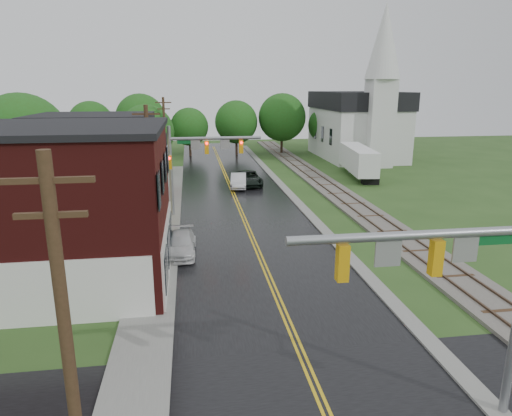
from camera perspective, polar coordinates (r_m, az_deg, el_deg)
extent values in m
cube|color=black|center=(40.67, -2.31, 0.50)|extent=(10.00, 90.00, 0.02)
cube|color=gray|center=(46.30, 3.71, 2.27)|extent=(0.80, 70.00, 0.12)
cube|color=gray|center=(35.72, -11.40, -1.85)|extent=(2.40, 50.00, 0.12)
cube|color=#4D1210|center=(26.35, -26.74, -0.18)|extent=(14.00, 10.00, 8.00)
cube|color=silver|center=(25.72, -10.98, -4.99)|extent=(0.10, 9.50, 3.00)
cube|color=black|center=(25.70, -27.83, 8.78)|extent=(14.30, 10.30, 0.30)
cube|color=tan|center=(36.53, -19.12, 3.16)|extent=(8.00, 7.00, 6.40)
cube|color=#3F0F0C|center=(45.28, -15.74, 4.29)|extent=(7.00, 6.00, 4.40)
cube|color=silver|center=(68.85, 12.38, 9.09)|extent=(10.00, 16.00, 7.00)
cube|color=black|center=(68.55, 12.60, 13.00)|extent=(10.40, 16.40, 2.40)
cube|color=silver|center=(61.27, 15.10, 10.12)|extent=(3.20, 3.20, 11.00)
cone|color=silver|center=(61.33, 15.77, 19.45)|extent=(4.40, 4.40, 9.00)
cube|color=#59544C|center=(47.43, 9.16, 2.54)|extent=(3.20, 80.00, 0.20)
cube|color=#4C3828|center=(47.19, 8.33, 2.69)|extent=(0.10, 80.00, 0.12)
cube|color=#4C3828|center=(47.62, 10.00, 2.73)|extent=(0.10, 80.00, 0.12)
cylinder|color=gray|center=(13.30, 19.16, -3.23)|extent=(7.20, 0.26, 0.26)
cube|color=orange|center=(13.86, 21.58, -5.79)|extent=(0.32, 0.30, 1.05)
cube|color=orange|center=(12.76, 10.75, -6.75)|extent=(0.32, 0.30, 1.05)
cube|color=gray|center=(14.24, 24.69, -4.73)|extent=(0.75, 0.06, 0.75)
cube|color=gray|center=(13.15, 16.17, -5.49)|extent=(0.75, 0.06, 0.75)
cube|color=#0C5926|center=(14.56, 27.18, -3.56)|extent=(1.40, 0.04, 0.30)
cylinder|color=gray|center=(36.80, -10.60, 4.45)|extent=(0.28, 0.28, 7.20)
cylinder|color=gray|center=(36.45, -5.07, 8.68)|extent=(7.20, 0.26, 0.26)
cube|color=orange|center=(36.50, -6.18, 7.56)|extent=(0.32, 0.30, 1.05)
cube|color=orange|center=(36.70, -1.88, 7.67)|extent=(0.32, 0.30, 1.05)
cube|color=gray|center=(36.45, -7.56, 7.82)|extent=(0.75, 0.06, 0.75)
cube|color=gray|center=(36.55, -3.92, 7.93)|extent=(0.75, 0.06, 0.75)
cube|color=#0C5926|center=(36.42, -8.72, 8.17)|extent=(1.40, 0.04, 0.30)
sphere|color=#FF0C0C|center=(36.28, -6.19, 8.04)|extent=(0.20, 0.20, 0.20)
cylinder|color=#382616|center=(11.14, -22.41, -16.86)|extent=(0.28, 0.28, 9.00)
cube|color=#382616|center=(9.75, -24.67, 3.16)|extent=(1.80, 0.12, 0.12)
cube|color=#382616|center=(9.90, -24.24, -0.80)|extent=(1.40, 0.12, 0.12)
cylinder|color=#382616|center=(31.81, -13.16, 4.33)|extent=(0.28, 0.28, 9.00)
cube|color=#382616|center=(31.35, -13.58, 11.35)|extent=(1.80, 0.12, 0.12)
cube|color=#382616|center=(31.40, -13.50, 10.08)|extent=(1.40, 0.12, 0.12)
cylinder|color=#382616|center=(53.55, -11.30, 8.63)|extent=(0.28, 0.28, 9.00)
cube|color=#382616|center=(53.28, -11.52, 12.80)|extent=(1.80, 0.12, 0.12)
cube|color=#382616|center=(53.30, -11.48, 12.05)|extent=(1.40, 0.12, 0.12)
cylinder|color=black|center=(44.30, -26.48, 2.40)|extent=(0.36, 0.36, 3.42)
sphere|color=#224F16|center=(43.69, -27.12, 7.75)|extent=(7.60, 7.60, 7.60)
sphere|color=#224F16|center=(43.20, -26.43, 6.87)|extent=(5.32, 5.32, 5.32)
cylinder|color=black|center=(50.95, -19.46, 4.16)|extent=(0.36, 0.36, 2.70)
sphere|color=#224F16|center=(50.48, -19.78, 7.84)|extent=(6.00, 6.00, 6.00)
sphere|color=#224F16|center=(50.03, -19.14, 7.23)|extent=(4.20, 4.20, 4.20)
cylinder|color=black|center=(56.08, -13.30, 5.64)|extent=(0.36, 0.36, 2.88)
sphere|color=#224F16|center=(55.64, -13.52, 9.21)|extent=(6.40, 6.40, 6.40)
sphere|color=#224F16|center=(55.25, -12.89, 8.63)|extent=(4.48, 4.48, 4.48)
imported|color=black|center=(48.25, -0.96, 3.73)|extent=(2.68, 5.46, 1.49)
imported|color=silver|center=(47.06, -2.20, 3.42)|extent=(2.09, 4.63, 1.47)
imported|color=silver|center=(28.83, -9.35, -4.52)|extent=(1.92, 4.46, 1.28)
cube|color=black|center=(50.51, 14.07, 3.39)|extent=(1.86, 1.41, 0.80)
cylinder|color=gray|center=(56.57, 11.57, 4.74)|extent=(0.16, 0.16, 0.80)
cube|color=white|center=(53.85, 12.61, 6.04)|extent=(3.64, 10.79, 2.64)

